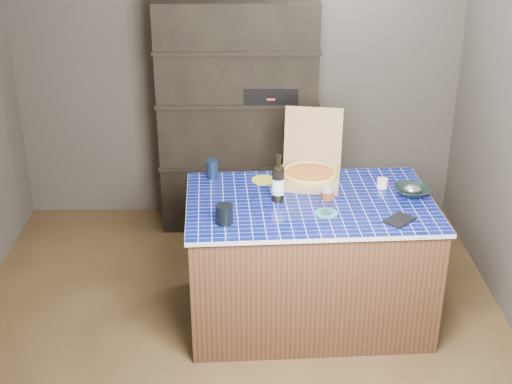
{
  "coord_description": "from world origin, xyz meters",
  "views": [
    {
      "loc": [
        0.07,
        -3.71,
        2.7
      ],
      "look_at": [
        0.12,
        0.0,
        0.97
      ],
      "focal_mm": 50.0,
      "sensor_mm": 36.0,
      "label": 1
    }
  ],
  "objects_px": {
    "kitchen_island": "(308,260)",
    "mead_bottle": "(278,183)",
    "bowl": "(412,191)",
    "wine_glass": "(327,194)",
    "dvd_case": "(399,220)",
    "pizza_box": "(310,172)"
  },
  "relations": [
    {
      "from": "kitchen_island",
      "to": "dvd_case",
      "type": "relative_size",
      "value": 9.22
    },
    {
      "from": "dvd_case",
      "to": "wine_glass",
      "type": "bearing_deg",
      "value": -149.38
    },
    {
      "from": "mead_bottle",
      "to": "dvd_case",
      "type": "xyz_separation_m",
      "value": [
        0.69,
        -0.28,
        -0.11
      ]
    },
    {
      "from": "mead_bottle",
      "to": "bowl",
      "type": "bearing_deg",
      "value": 4.61
    },
    {
      "from": "kitchen_island",
      "to": "wine_glass",
      "type": "bearing_deg",
      "value": -67.97
    },
    {
      "from": "pizza_box",
      "to": "mead_bottle",
      "type": "distance_m",
      "value": 0.38
    },
    {
      "from": "bowl",
      "to": "wine_glass",
      "type": "bearing_deg",
      "value": -155.92
    },
    {
      "from": "pizza_box",
      "to": "mead_bottle",
      "type": "xyz_separation_m",
      "value": [
        -0.22,
        -0.31,
        0.06
      ]
    },
    {
      "from": "mead_bottle",
      "to": "bowl",
      "type": "relative_size",
      "value": 1.41
    },
    {
      "from": "wine_glass",
      "to": "bowl",
      "type": "relative_size",
      "value": 0.83
    },
    {
      "from": "kitchen_island",
      "to": "bowl",
      "type": "relative_size",
      "value": 7.24
    },
    {
      "from": "kitchen_island",
      "to": "mead_bottle",
      "type": "relative_size",
      "value": 5.12
    },
    {
      "from": "pizza_box",
      "to": "bowl",
      "type": "bearing_deg",
      "value": -12.06
    },
    {
      "from": "mead_bottle",
      "to": "bowl",
      "type": "distance_m",
      "value": 0.84
    },
    {
      "from": "kitchen_island",
      "to": "bowl",
      "type": "bearing_deg",
      "value": 3.96
    },
    {
      "from": "wine_glass",
      "to": "dvd_case",
      "type": "relative_size",
      "value": 1.06
    },
    {
      "from": "wine_glass",
      "to": "mead_bottle",
      "type": "bearing_deg",
      "value": 146.75
    },
    {
      "from": "pizza_box",
      "to": "dvd_case",
      "type": "bearing_deg",
      "value": -42.52
    },
    {
      "from": "mead_bottle",
      "to": "bowl",
      "type": "xyz_separation_m",
      "value": [
        0.83,
        0.07,
        -0.09
      ]
    },
    {
      "from": "kitchen_island",
      "to": "pizza_box",
      "type": "relative_size",
      "value": 2.99
    },
    {
      "from": "pizza_box",
      "to": "wine_glass",
      "type": "bearing_deg",
      "value": -74.18
    },
    {
      "from": "mead_bottle",
      "to": "wine_glass",
      "type": "height_order",
      "value": "mead_bottle"
    }
  ]
}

